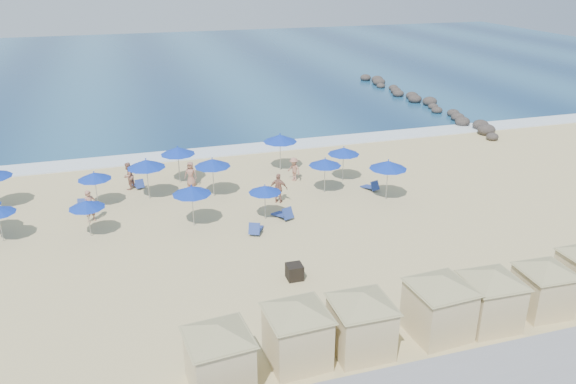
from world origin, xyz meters
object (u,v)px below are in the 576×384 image
at_px(cabana_3, 440,297).
at_px(beachgoer_1, 128,176).
at_px(cabana_2, 362,314).
at_px(umbrella_9, 280,138).
at_px(umbrella_11, 388,165).
at_px(rock_jetty, 420,100).
at_px(umbrella_2, 94,176).
at_px(beachgoer_4, 191,174).
at_px(cabana_5, 545,280).
at_px(beachgoer_0, 90,206).
at_px(trash_bin, 295,272).
at_px(beachgoer_3, 294,169).
at_px(umbrella_10, 344,151).
at_px(cabana_1, 297,324).
at_px(cabana_4, 491,290).
at_px(umbrella_7, 212,163).
at_px(umbrella_6, 192,190).
at_px(beachgoer_2, 279,188).
at_px(cabana_0, 219,348).
at_px(umbrella_8, 325,162).
at_px(umbrella_12, 265,189).
at_px(umbrella_3, 87,204).
at_px(umbrella_4, 178,151).
at_px(umbrella_5, 146,164).

bearing_deg(cabana_3, beachgoer_1, 119.66).
distance_m(cabana_2, umbrella_9, 20.00).
bearing_deg(umbrella_11, rock_jetty, 56.15).
relative_size(umbrella_2, beachgoer_4, 1.36).
distance_m(cabana_5, beachgoer_0, 23.34).
relative_size(trash_bin, umbrella_11, 0.28).
relative_size(cabana_5, beachgoer_3, 2.59).
bearing_deg(umbrella_10, umbrella_2, 178.70).
bearing_deg(cabana_1, cabana_4, -0.85).
bearing_deg(rock_jetty, umbrella_7, -143.80).
bearing_deg(umbrella_6, cabana_1, -81.05).
bearing_deg(umbrella_11, cabana_4, -98.25).
relative_size(cabana_1, beachgoer_0, 2.43).
distance_m(umbrella_6, beachgoer_2, 5.79).
relative_size(rock_jetty, cabana_5, 6.39).
bearing_deg(cabana_0, umbrella_8, 58.08).
bearing_deg(trash_bin, beachgoer_1, 117.34).
bearing_deg(cabana_1, cabana_0, -170.84).
xyz_separation_m(umbrella_7, umbrella_11, (10.02, -3.65, 0.06)).
bearing_deg(umbrella_11, umbrella_12, -176.07).
bearing_deg(umbrella_7, rock_jetty, 36.20).
bearing_deg(cabana_2, beachgoer_2, 86.06).
distance_m(umbrella_3, beachgoer_1, 6.77).
xyz_separation_m(cabana_0, umbrella_7, (2.78, 16.83, 0.61)).
relative_size(beachgoer_0, beachgoer_4, 1.13).
distance_m(umbrella_6, umbrella_8, 8.95).
xyz_separation_m(umbrella_4, umbrella_9, (7.03, 0.36, 0.11)).
xyz_separation_m(umbrella_7, beachgoer_3, (5.57, 1.07, -1.40)).
bearing_deg(beachgoer_1, trash_bin, 60.08).
bearing_deg(cabana_3, beachgoer_3, 91.10).
height_order(cabana_0, cabana_2, cabana_2).
bearing_deg(umbrella_5, cabana_0, -86.36).
distance_m(cabana_5, umbrella_5, 22.60).
distance_m(cabana_5, umbrella_10, 16.62).
bearing_deg(beachgoer_4, umbrella_10, 12.44).
distance_m(cabana_0, cabana_5, 13.64).
bearing_deg(umbrella_11, umbrella_3, 179.64).
bearing_deg(umbrella_12, umbrella_5, 140.91).
xyz_separation_m(cabana_4, beachgoer_0, (-15.40, 14.87, -0.67)).
relative_size(umbrella_3, umbrella_4, 0.84).
bearing_deg(umbrella_11, beachgoer_1, 156.90).
bearing_deg(umbrella_6, umbrella_8, 15.63).
height_order(trash_bin, umbrella_8, umbrella_8).
distance_m(cabana_0, beachgoer_3, 19.77).
xyz_separation_m(beachgoer_2, beachgoer_4, (-4.70, 4.27, -0.10)).
distance_m(cabana_3, umbrella_10, 16.78).
relative_size(cabana_0, beachgoer_3, 2.74).
relative_size(beachgoer_1, beachgoer_2, 0.96).
bearing_deg(umbrella_3, umbrella_2, 85.04).
bearing_deg(umbrella_5, beachgoer_0, -144.70).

